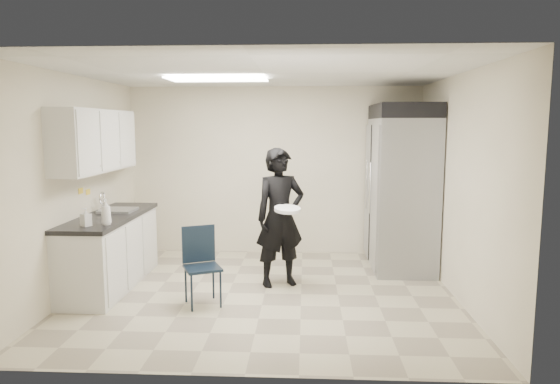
# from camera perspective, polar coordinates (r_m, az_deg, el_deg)

# --- Properties ---
(floor) EXTENTS (4.50, 4.50, 0.00)m
(floor) POSITION_cam_1_polar(r_m,az_deg,el_deg) (6.13, -1.76, -11.53)
(floor) COLOR #B2AA8C
(floor) RESTS_ON ground
(ceiling) EXTENTS (4.50, 4.50, 0.00)m
(ceiling) POSITION_cam_1_polar(r_m,az_deg,el_deg) (5.81, -1.87, 13.45)
(ceiling) COLOR silver
(ceiling) RESTS_ON back_wall
(back_wall) EXTENTS (4.50, 0.00, 4.50)m
(back_wall) POSITION_cam_1_polar(r_m,az_deg,el_deg) (7.81, -0.61, 2.43)
(back_wall) COLOR beige
(back_wall) RESTS_ON floor
(left_wall) EXTENTS (0.00, 4.00, 4.00)m
(left_wall) POSITION_cam_1_polar(r_m,az_deg,el_deg) (6.42, -22.27, 0.71)
(left_wall) COLOR beige
(left_wall) RESTS_ON floor
(right_wall) EXTENTS (0.00, 4.00, 4.00)m
(right_wall) POSITION_cam_1_polar(r_m,az_deg,el_deg) (6.07, 19.85, 0.46)
(right_wall) COLOR beige
(right_wall) RESTS_ON floor
(ceiling_panel) EXTENTS (1.20, 0.60, 0.02)m
(ceiling_panel) POSITION_cam_1_polar(r_m,az_deg,el_deg) (6.28, -7.16, 12.69)
(ceiling_panel) COLOR white
(ceiling_panel) RESTS_ON ceiling
(lower_counter) EXTENTS (0.60, 1.90, 0.86)m
(lower_counter) POSITION_cam_1_polar(r_m,az_deg,el_deg) (6.63, -18.78, -6.56)
(lower_counter) COLOR silver
(lower_counter) RESTS_ON floor
(countertop) EXTENTS (0.64, 1.95, 0.05)m
(countertop) POSITION_cam_1_polar(r_m,az_deg,el_deg) (6.54, -18.96, -2.69)
(countertop) COLOR black
(countertop) RESTS_ON lower_counter
(sink) EXTENTS (0.42, 0.40, 0.14)m
(sink) POSITION_cam_1_polar(r_m,az_deg,el_deg) (6.76, -18.01, -2.45)
(sink) COLOR gray
(sink) RESTS_ON countertop
(faucet) EXTENTS (0.02, 0.02, 0.24)m
(faucet) POSITION_cam_1_polar(r_m,az_deg,el_deg) (6.81, -19.63, -1.17)
(faucet) COLOR silver
(faucet) RESTS_ON countertop
(upper_cabinets) EXTENTS (0.35, 1.80, 0.75)m
(upper_cabinets) POSITION_cam_1_polar(r_m,az_deg,el_deg) (6.49, -20.35, 5.53)
(upper_cabinets) COLOR silver
(upper_cabinets) RESTS_ON left_wall
(towel_dispenser) EXTENTS (0.22, 0.30, 0.35)m
(towel_dispenser) POSITION_cam_1_polar(r_m,az_deg,el_deg) (7.59, -17.32, 4.36)
(towel_dispenser) COLOR black
(towel_dispenser) RESTS_ON left_wall
(notice_sticker_left) EXTENTS (0.00, 0.12, 0.07)m
(notice_sticker_left) POSITION_cam_1_polar(r_m,az_deg,el_deg) (6.52, -21.81, 0.12)
(notice_sticker_left) COLOR yellow
(notice_sticker_left) RESTS_ON left_wall
(notice_sticker_right) EXTENTS (0.00, 0.12, 0.07)m
(notice_sticker_right) POSITION_cam_1_polar(r_m,az_deg,el_deg) (6.70, -21.08, 0.00)
(notice_sticker_right) COLOR yellow
(notice_sticker_right) RESTS_ON left_wall
(commercial_fridge) EXTENTS (0.80, 1.35, 2.10)m
(commercial_fridge) POSITION_cam_1_polar(r_m,az_deg,el_deg) (7.23, 13.66, -0.20)
(commercial_fridge) COLOR gray
(commercial_fridge) RESTS_ON floor
(fridge_compressor) EXTENTS (0.80, 1.35, 0.20)m
(fridge_compressor) POSITION_cam_1_polar(r_m,az_deg,el_deg) (7.17, 13.95, 8.94)
(fridge_compressor) COLOR black
(fridge_compressor) RESTS_ON commercial_fridge
(folding_chair) EXTENTS (0.50, 0.50, 0.85)m
(folding_chair) POSITION_cam_1_polar(r_m,az_deg,el_deg) (5.71, -8.85, -8.58)
(folding_chair) COLOR black
(folding_chair) RESTS_ON floor
(man_tuxedo) EXTENTS (0.75, 0.64, 1.73)m
(man_tuxedo) POSITION_cam_1_polar(r_m,az_deg,el_deg) (6.23, 0.01, -2.93)
(man_tuxedo) COLOR black
(man_tuxedo) RESTS_ON floor
(bucket_lid) EXTENTS (0.42, 0.42, 0.04)m
(bucket_lid) POSITION_cam_1_polar(r_m,az_deg,el_deg) (5.98, 0.85, -1.98)
(bucket_lid) COLOR silver
(bucket_lid) RESTS_ON man_tuxedo
(soap_bottle_a) EXTENTS (0.15, 0.15, 0.29)m
(soap_bottle_a) POSITION_cam_1_polar(r_m,az_deg,el_deg) (5.88, -19.27, -2.16)
(soap_bottle_a) COLOR white
(soap_bottle_a) RESTS_ON countertop
(soap_bottle_b) EXTENTS (0.13, 0.13, 0.21)m
(soap_bottle_b) POSITION_cam_1_polar(r_m,az_deg,el_deg) (5.87, -21.31, -2.67)
(soap_bottle_b) COLOR #A4A2AD
(soap_bottle_b) RESTS_ON countertop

